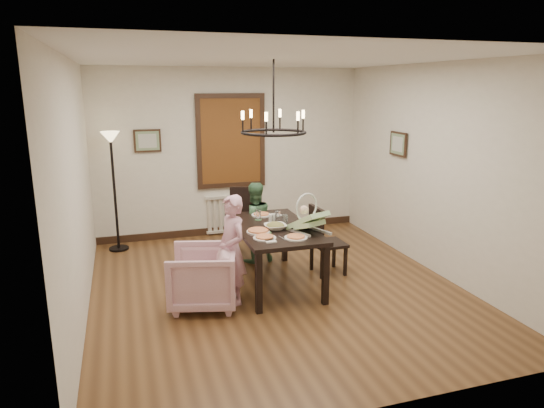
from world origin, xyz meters
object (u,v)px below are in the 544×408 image
baby_bouncer (308,219)px  floor_lamp (115,193)px  chair_right (329,239)px  armchair (203,277)px  seated_man (254,229)px  chair_far (245,223)px  elderly_woman (232,259)px  drinking_glass (285,220)px  dining_table (273,233)px

baby_bouncer → floor_lamp: size_ratio=0.28×
chair_right → armchair: (-1.80, -0.50, -0.13)m
seated_man → floor_lamp: 2.24m
chair_far → baby_bouncer: (0.41, -1.48, 0.42)m
chair_right → baby_bouncer: size_ratio=1.90×
elderly_woman → floor_lamp: (-1.29, 2.39, 0.36)m
chair_far → drinking_glass: chair_far is taller
dining_table → seated_man: (-0.02, 0.87, -0.20)m
seated_man → baby_bouncer: baby_bouncer is taller
baby_bouncer → chair_right: bearing=21.9°
dining_table → armchair: dining_table is taller
dining_table → chair_right: 0.86m
chair_far → drinking_glass: (0.25, -1.13, 0.32)m
elderly_woman → drinking_glass: bearing=101.4°
drinking_glass → dining_table: bearing=179.7°
armchair → baby_bouncer: baby_bouncer is taller
baby_bouncer → drinking_glass: 0.40m
chair_right → armchair: 1.87m
elderly_woman → baby_bouncer: size_ratio=2.14×
seated_man → chair_right: bearing=133.5°
chair_far → baby_bouncer: size_ratio=2.07×
floor_lamp → armchair: bearing=-68.5°
dining_table → baby_bouncer: (0.32, -0.35, 0.25)m
chair_far → floor_lamp: size_ratio=0.58×
drinking_glass → baby_bouncer: bearing=-64.3°
seated_man → baby_bouncer: (0.34, -1.22, 0.45)m
dining_table → chair_right: size_ratio=1.74×
dining_table → floor_lamp: floor_lamp is taller
baby_bouncer → drinking_glass: bearing=93.9°
armchair → seated_man: (0.96, 1.24, 0.14)m
chair_right → floor_lamp: floor_lamp is taller
drinking_glass → floor_lamp: bearing=135.7°
chair_far → floor_lamp: bearing=171.5°
elderly_woman → floor_lamp: size_ratio=0.60×
armchair → baby_bouncer: bearing=105.5°
elderly_woman → floor_lamp: bearing=-166.2°
armchair → elderly_woman: bearing=103.3°
chair_far → baby_bouncer: bearing=-57.0°
dining_table → armchair: (-0.97, -0.37, -0.33)m
armchair → floor_lamp: size_ratio=0.43×
chair_right → floor_lamp: (-2.74, 1.88, 0.42)m
drinking_glass → floor_lamp: floor_lamp is taller
elderly_woman → chair_far: bearing=146.1°
seated_man → baby_bouncer: 1.35m
baby_bouncer → floor_lamp: bearing=111.6°
drinking_glass → floor_lamp: (-2.06, 2.01, 0.06)m
seated_man → floor_lamp: size_ratio=0.54×
chair_far → seated_man: chair_far is taller
floor_lamp → drinking_glass: bearing=-44.3°
elderly_woman → drinking_glass: 0.92m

